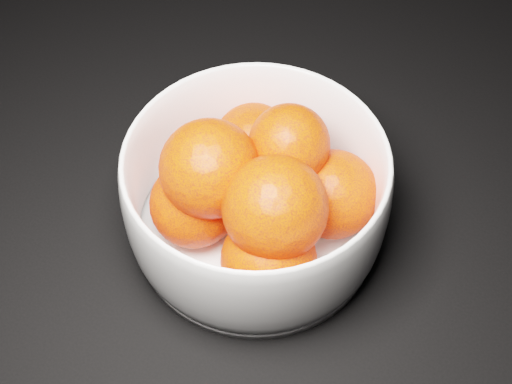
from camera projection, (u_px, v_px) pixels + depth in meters
The scene contains 2 objects.
bowl at pixel (256, 196), 0.55m from camera, with size 0.21×0.21×0.10m.
orange_pile at pixel (259, 191), 0.54m from camera, with size 0.16×0.16×0.11m.
Camera 1 is at (-0.08, -0.45, 0.49)m, focal length 50.00 mm.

